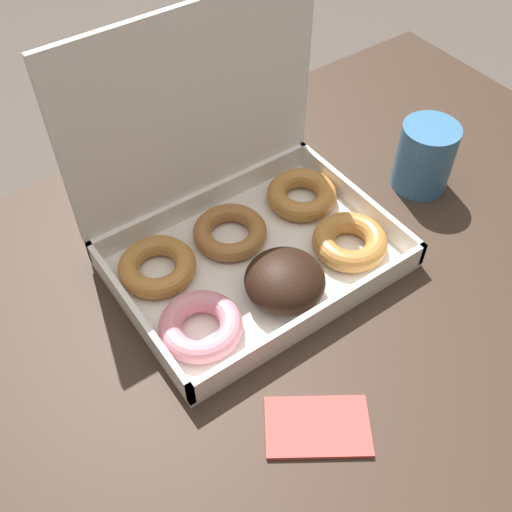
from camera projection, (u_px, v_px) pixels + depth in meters
name	position (u px, v px, depth m)	size (l,w,h in m)	color
ground_plane	(282.00, 483.00, 1.36)	(8.00, 8.00, 0.00)	#564C44
dining_table	(296.00, 324.00, 0.88)	(1.18, 0.78, 0.74)	#38281E
donut_box	(247.00, 229.00, 0.79)	(0.37, 0.27, 0.31)	silver
coffee_mug	(425.00, 156.00, 0.89)	(0.08, 0.08, 0.11)	teal
paper_napkin	(318.00, 427.00, 0.66)	(0.14, 0.12, 0.01)	#CC4C47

